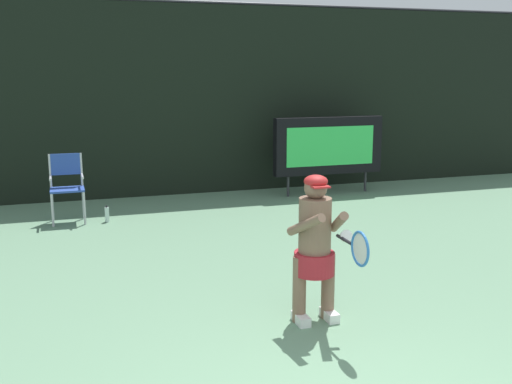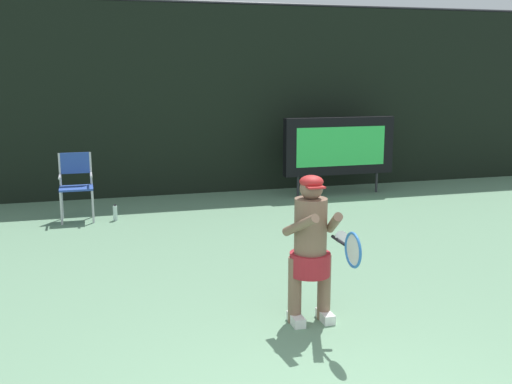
{
  "view_description": "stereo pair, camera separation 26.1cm",
  "coord_description": "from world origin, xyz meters",
  "px_view_note": "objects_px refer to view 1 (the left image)",
  "views": [
    {
      "loc": [
        -1.76,
        -3.07,
        2.39
      ],
      "look_at": [
        0.29,
        3.25,
        1.05
      ],
      "focal_mm": 42.63,
      "sensor_mm": 36.0,
      "label": 1
    },
    {
      "loc": [
        -1.51,
        -3.14,
        2.39
      ],
      "look_at": [
        0.29,
        3.25,
        1.05
      ],
      "focal_mm": 42.63,
      "sensor_mm": 36.0,
      "label": 2
    }
  ],
  "objects_px": {
    "scoreboard": "(328,146)",
    "tennis_racket": "(359,248)",
    "umpire_chair": "(67,184)",
    "water_bottle": "(107,214)",
    "tennis_player": "(315,244)"
  },
  "relations": [
    {
      "from": "umpire_chair",
      "to": "tennis_racket",
      "type": "xyz_separation_m",
      "value": [
        2.32,
        -5.43,
        0.27
      ]
    },
    {
      "from": "tennis_player",
      "to": "tennis_racket",
      "type": "distance_m",
      "value": 0.64
    },
    {
      "from": "scoreboard",
      "to": "water_bottle",
      "type": "distance_m",
      "value": 4.48
    },
    {
      "from": "umpire_chair",
      "to": "tennis_racket",
      "type": "relative_size",
      "value": 1.79
    },
    {
      "from": "water_bottle",
      "to": "tennis_player",
      "type": "bearing_deg",
      "value": -70.82
    },
    {
      "from": "water_bottle",
      "to": "umpire_chair",
      "type": "bearing_deg",
      "value": 159.77
    },
    {
      "from": "umpire_chair",
      "to": "tennis_racket",
      "type": "distance_m",
      "value": 5.91
    },
    {
      "from": "water_bottle",
      "to": "tennis_player",
      "type": "relative_size",
      "value": 0.19
    },
    {
      "from": "scoreboard",
      "to": "tennis_player",
      "type": "height_order",
      "value": "scoreboard"
    },
    {
      "from": "umpire_chair",
      "to": "tennis_player",
      "type": "bearing_deg",
      "value": -65.63
    },
    {
      "from": "water_bottle",
      "to": "tennis_racket",
      "type": "bearing_deg",
      "value": -71.6
    },
    {
      "from": "umpire_chair",
      "to": "water_bottle",
      "type": "bearing_deg",
      "value": -20.23
    },
    {
      "from": "tennis_player",
      "to": "tennis_racket",
      "type": "height_order",
      "value": "tennis_player"
    },
    {
      "from": "scoreboard",
      "to": "tennis_racket",
      "type": "distance_m",
      "value": 6.69
    },
    {
      "from": "water_bottle",
      "to": "tennis_racket",
      "type": "distance_m",
      "value": 5.55
    }
  ]
}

